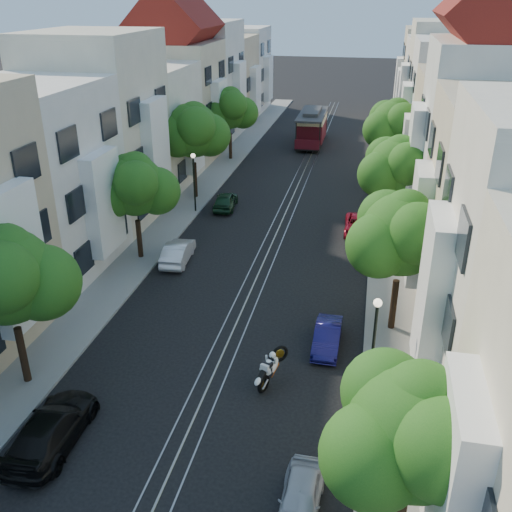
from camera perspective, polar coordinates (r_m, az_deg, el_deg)
The scene contains 27 objects.
ground at distance 45.19m, azimuth 3.92°, elevation 6.45°, with size 200.00×200.00×0.00m, color black.
sidewalk_east at distance 44.85m, azimuth 13.18°, elevation 5.78°, with size 2.50×80.00×0.12m, color gray.
sidewalk_west at distance 46.62m, azimuth -5.00°, elevation 7.09°, with size 2.50×80.00×0.12m, color gray.
rail_left at distance 45.26m, azimuth 3.23°, elevation 6.51°, with size 0.06×80.00×0.02m, color gray.
rail_slot at distance 45.18m, azimuth 3.92°, elevation 6.46°, with size 0.06×80.00×0.02m, color gray.
rail_right at distance 45.12m, azimuth 4.62°, elevation 6.41°, with size 0.06×80.00×0.02m, color gray.
lane_line at distance 45.19m, azimuth 3.92°, elevation 6.45°, with size 0.08×80.00×0.01m, color tan.
townhouses_east at distance 43.82m, azimuth 19.99°, elevation 11.48°, with size 7.75×72.00×12.00m.
townhouses_west at distance 46.77m, azimuth -10.85°, elevation 13.17°, with size 7.75×72.00×11.76m.
tree_e_a at distance 15.29m, azimuth 15.63°, elevation -16.90°, with size 4.72×3.87×6.27m.
tree_e_b at distance 25.41m, azimuth 14.49°, elevation 1.90°, with size 4.93×4.08×6.68m.
tree_e_c at distance 35.85m, azimuth 13.99°, elevation 8.49°, with size 4.84×3.99×6.52m.
tree_e_d at distance 46.46m, azimuth 13.76°, elevation 12.56°, with size 5.01×4.16×6.85m.
tree_w_a at distance 22.93m, azimuth -23.56°, elevation -2.09°, with size 4.93×4.08×6.68m.
tree_w_b at distance 32.73m, azimuth -11.98°, elevation 6.75°, with size 4.72×3.87×6.27m.
tree_w_c at distance 42.48m, azimuth -6.26°, elevation 12.26°, with size 5.13×4.28×7.09m.
tree_w_d at distance 52.94m, azimuth -2.59°, elevation 14.40°, with size 4.84×3.99×6.52m.
lamp_east at distance 21.79m, azimuth 11.79°, elevation -7.52°, with size 0.32×0.32×4.16m.
lamp_west at distance 40.06m, azimuth -6.23°, elevation 8.18°, with size 0.32×0.32×4.16m.
sportbike_rider at distance 23.03m, azimuth 1.43°, elevation -11.03°, with size 1.03×1.83×1.46m.
cable_car at distance 59.59m, azimuth 5.63°, elevation 12.86°, with size 2.63×8.30×3.19m.
parked_car_e_near at distance 18.67m, azimuth 4.47°, elevation -22.96°, with size 1.25×3.12×1.06m, color #B2B4BF.
parked_car_e_mid at distance 25.52m, azimuth 7.14°, elevation -8.04°, with size 1.13×3.23×1.06m, color #100E46.
parked_car_e_far at distance 37.57m, azimuth 10.23°, elevation 3.04°, with size 1.81×3.92×1.09m, color maroon.
parked_car_w_near at distance 21.72m, azimuth -19.75°, elevation -15.92°, with size 1.86×4.57×1.33m, color black.
parked_car_w_mid at distance 33.32m, azimuth -7.81°, elevation 0.40°, with size 1.29×3.71×1.22m, color silver.
parked_car_w_far at distance 41.33m, azimuth -3.07°, elevation 5.56°, with size 1.44×3.57×1.22m, color #14341F.
Camera 1 is at (5.59, -14.47, 14.39)m, focal length 40.00 mm.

